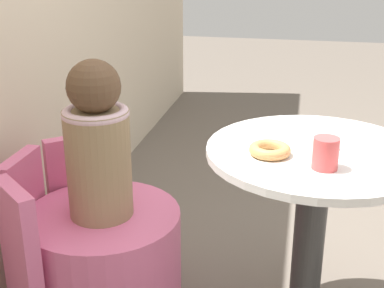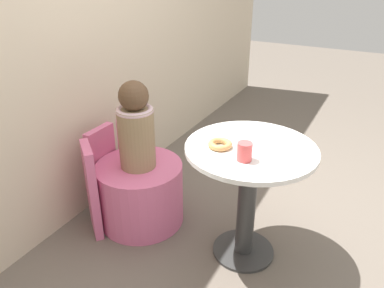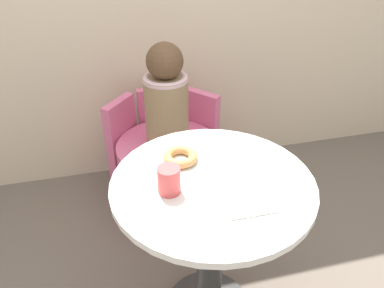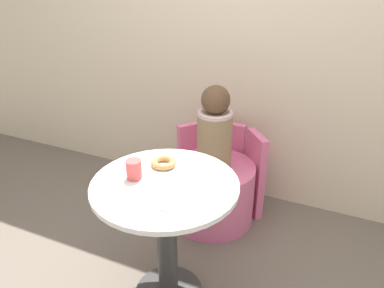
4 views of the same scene
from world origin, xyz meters
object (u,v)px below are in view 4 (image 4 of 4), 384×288
tub_chair (213,193)px  cup (134,169)px  donut (164,163)px  child_figure (215,130)px  round_table (166,218)px

tub_chair → cup: 0.92m
tub_chair → donut: 0.77m
donut → cup: size_ratio=1.37×
child_figure → cup: bearing=-99.7°
round_table → cup: cup is taller
donut → cup: bearing=-114.0°
child_figure → cup: size_ratio=5.92×
child_figure → cup: child_figure is taller
round_table → tub_chair: size_ratio=1.28×
round_table → tub_chair: bearing=92.1°
child_figure → donut: size_ratio=4.32×
round_table → donut: bearing=119.6°
tub_chair → child_figure: (0.00, 0.00, 0.46)m
cup → donut: bearing=66.0°
tub_chair → child_figure: bearing=0.0°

